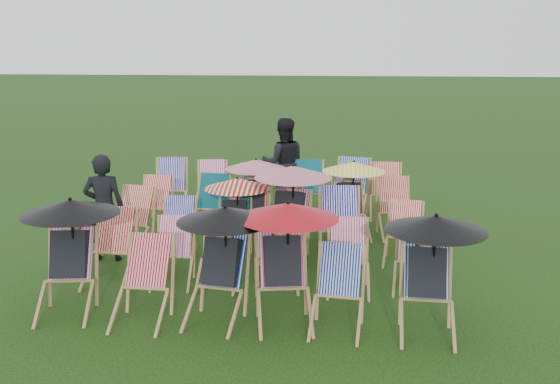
# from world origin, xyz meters

# --- Properties ---
(ground) EXTENTS (100.00, 100.00, 0.00)m
(ground) POSITION_xyz_m (0.00, 0.00, 0.00)
(ground) COLOR black
(ground) RESTS_ON ground
(deckchair_0) EXTENTS (1.14, 1.23, 1.35)m
(deckchair_0) POSITION_xyz_m (-2.07, -2.11, 0.71)
(deckchair_0) COLOR #A7834E
(deckchair_0) RESTS_ON ground
(deckchair_1) EXTENTS (0.64, 0.88, 0.93)m
(deckchair_1) POSITION_xyz_m (-1.13, -2.29, 0.46)
(deckchair_1) COLOR #A7834E
(deckchair_1) RESTS_ON ground
(deckchair_2) EXTENTS (1.11, 1.18, 1.32)m
(deckchair_2) POSITION_xyz_m (-0.26, -2.15, 0.70)
(deckchair_2) COLOR #A7834E
(deckchair_2) RESTS_ON ground
(deckchair_3) EXTENTS (1.16, 1.26, 1.37)m
(deckchair_3) POSITION_xyz_m (0.49, -2.13, 0.72)
(deckchair_3) COLOR #A7834E
(deckchair_3) RESTS_ON ground
(deckchair_4) EXTENTS (0.68, 0.88, 0.89)m
(deckchair_4) POSITION_xyz_m (1.09, -2.29, 0.44)
(deckchair_4) COLOR #A7834E
(deckchair_4) RESTS_ON ground
(deckchair_5) EXTENTS (1.11, 1.16, 1.31)m
(deckchair_5) POSITION_xyz_m (2.09, -2.27, 0.69)
(deckchair_5) COLOR #A7834E
(deckchair_5) RESTS_ON ground
(deckchair_6) EXTENTS (0.63, 0.87, 0.94)m
(deckchair_6) POSITION_xyz_m (-1.94, -1.15, 0.47)
(deckchair_6) COLOR #A7834E
(deckchair_6) RESTS_ON ground
(deckchair_7) EXTENTS (0.61, 0.81, 0.84)m
(deckchair_7) POSITION_xyz_m (-1.09, -1.12, 0.42)
(deckchair_7) COLOR #A7834E
(deckchair_7) RESTS_ON ground
(deckchair_8) EXTENTS (0.56, 0.77, 0.83)m
(deckchair_8) POSITION_xyz_m (-0.47, -1.14, 0.41)
(deckchair_8) COLOR #A7834E
(deckchair_8) RESTS_ON ground
(deckchair_9) EXTENTS (0.71, 0.91, 0.90)m
(deckchair_9) POSITION_xyz_m (0.28, -1.06, 0.45)
(deckchair_9) COLOR #A7834E
(deckchair_9) RESTS_ON ground
(deckchair_10) EXTENTS (0.59, 0.81, 0.87)m
(deckchair_10) POSITION_xyz_m (1.22, -1.15, 0.44)
(deckchair_10) COLOR #A7834E
(deckchair_10) RESTS_ON ground
(deckchair_11) EXTENTS (0.64, 0.82, 0.83)m
(deckchair_11) POSITION_xyz_m (2.08, -1.03, 0.41)
(deckchair_11) COLOR #A7834E
(deckchair_11) RESTS_ON ground
(deckchair_12) EXTENTS (0.73, 0.93, 0.94)m
(deckchair_12) POSITION_xyz_m (-2.10, 0.12, 0.47)
(deckchair_12) COLOR #A7834E
(deckchair_12) RESTS_ON ground
(deckchair_13) EXTENTS (0.62, 0.82, 0.84)m
(deckchair_13) POSITION_xyz_m (-1.31, -0.03, 0.42)
(deckchair_13) COLOR #A7834E
(deckchair_13) RESTS_ON ground
(deckchair_14) EXTENTS (0.98, 1.04, 1.17)m
(deckchair_14) POSITION_xyz_m (-0.45, 0.04, 0.62)
(deckchair_14) COLOR #A7834E
(deckchair_14) RESTS_ON ground
(deckchair_15) EXTENTS (1.15, 1.23, 1.37)m
(deckchair_15) POSITION_xyz_m (0.35, 0.06, 0.72)
(deckchair_15) COLOR #A7834E
(deckchair_15) RESTS_ON ground
(deckchair_16) EXTENTS (0.75, 0.99, 1.02)m
(deckchair_16) POSITION_xyz_m (1.13, 0.02, 0.51)
(deckchair_16) COLOR #A7834E
(deckchair_16) RESTS_ON ground
(deckchair_17) EXTENTS (0.68, 0.86, 0.84)m
(deckchair_17) POSITION_xyz_m (2.04, -0.01, 0.42)
(deckchair_17) COLOR #A7834E
(deckchair_17) RESTS_ON ground
(deckchair_18) EXTENTS (0.63, 0.85, 0.89)m
(deckchair_18) POSITION_xyz_m (-2.06, 1.17, 0.44)
(deckchair_18) COLOR #A7834E
(deckchair_18) RESTS_ON ground
(deckchair_19) EXTENTS (0.68, 0.90, 0.92)m
(deckchair_19) POSITION_xyz_m (-1.08, 1.21, 0.46)
(deckchair_19) COLOR #A7834E
(deckchair_19) RESTS_ON ground
(deckchair_20) EXTENTS (1.04, 1.10, 1.23)m
(deckchair_20) POSITION_xyz_m (-0.33, 1.24, 0.65)
(deckchair_20) COLOR #A7834E
(deckchair_20) RESTS_ON ground
(deckchair_21) EXTENTS (0.68, 0.85, 0.84)m
(deckchair_21) POSITION_xyz_m (0.29, 1.19, 0.42)
(deckchair_21) COLOR #A7834E
(deckchair_21) RESTS_ON ground
(deckchair_22) EXTENTS (1.03, 1.13, 1.23)m
(deckchair_22) POSITION_xyz_m (1.30, 1.20, 0.65)
(deckchair_22) COLOR #A7834E
(deckchair_22) RESTS_ON ground
(deckchair_23) EXTENTS (0.72, 0.92, 0.93)m
(deckchair_23) POSITION_xyz_m (2.04, 1.26, 0.46)
(deckchair_23) COLOR #A7834E
(deckchair_23) RESTS_ON ground
(deckchair_24) EXTENTS (0.77, 0.98, 0.97)m
(deckchair_24) POSITION_xyz_m (-2.06, 2.36, 0.49)
(deckchair_24) COLOR #A7834E
(deckchair_24) RESTS_ON ground
(deckchair_25) EXTENTS (0.74, 0.94, 0.93)m
(deckchair_25) POSITION_xyz_m (-1.28, 2.42, 0.47)
(deckchair_25) COLOR #A7834E
(deckchair_25) RESTS_ON ground
(deckchair_26) EXTENTS (0.69, 0.89, 0.89)m
(deckchair_26) POSITION_xyz_m (-0.45, 2.39, 0.45)
(deckchair_26) COLOR #A7834E
(deckchair_26) RESTS_ON ground
(deckchair_27) EXTENTS (0.66, 0.91, 0.97)m
(deckchair_27) POSITION_xyz_m (0.52, 2.37, 0.48)
(deckchair_27) COLOR #A7834E
(deckchair_27) RESTS_ON ground
(deckchair_28) EXTENTS (0.86, 1.06, 1.02)m
(deckchair_28) POSITION_xyz_m (1.29, 2.41, 0.51)
(deckchair_28) COLOR #A7834E
(deckchair_28) RESTS_ON ground
(deckchair_29) EXTENTS (0.64, 0.89, 0.94)m
(deckchair_29) POSITION_xyz_m (1.96, 2.41, 0.47)
(deckchair_29) COLOR #A7834E
(deckchair_29) RESTS_ON ground
(person_left) EXTENTS (0.63, 0.46, 1.59)m
(person_left) POSITION_xyz_m (-2.30, -0.34, 0.79)
(person_left) COLOR black
(person_left) RESTS_ON ground
(person_rear) EXTENTS (0.93, 0.77, 1.74)m
(person_rear) POSITION_xyz_m (0.03, 2.88, 0.87)
(person_rear) COLOR black
(person_rear) RESTS_ON ground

